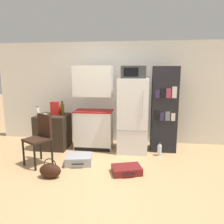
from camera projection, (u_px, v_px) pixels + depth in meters
The scene contains 18 objects.
ground_plane at pixel (104, 177), 3.61m from camera, with size 24.00×24.00×0.00m, color tan.
wall_back at pixel (125, 93), 5.31m from camera, with size 6.40×0.10×2.41m.
side_table at pixel (53, 131), 4.97m from camera, with size 0.69×0.63×0.76m.
kitchen_hutch at pixel (94, 111), 4.84m from camera, with size 0.84×0.48×1.84m.
refrigerator at pixel (133, 116), 4.68m from camera, with size 0.63×0.63×1.58m.
microwave at pixel (134, 72), 4.51m from camera, with size 0.51×0.36×0.25m.
bookshelf at pixel (164, 110), 4.69m from camera, with size 0.54×0.37×1.83m.
bottle_ketchup_red at pixel (59, 111), 5.07m from camera, with size 0.09×0.09×0.16m.
bottle_wine_dark at pixel (53, 109), 5.07m from camera, with size 0.08×0.08×0.25m.
bottle_olive_oil at pixel (62, 109), 4.97m from camera, with size 0.08×0.08×0.29m.
bottle_milk_white at pixel (38, 112), 4.82m from camera, with size 0.08×0.08×0.20m.
bowl at pixel (43, 115), 4.72m from camera, with size 0.18×0.18×0.05m.
cereal_box at pixel (55, 108), 4.87m from camera, with size 0.19×0.07×0.30m.
chair at pixel (41, 135), 4.07m from camera, with size 0.55×0.55×0.94m.
suitcase_large_flat at pixel (127, 170), 3.74m from camera, with size 0.57×0.47×0.12m.
suitcase_small_flat at pixel (79, 160), 4.12m from camera, with size 0.54×0.47×0.17m.
handbag at pixel (50, 170), 3.58m from camera, with size 0.36×0.20×0.33m.
water_bottle_front at pixel (159, 150), 4.52m from camera, with size 0.09×0.09×0.29m.
Camera 1 is at (0.55, -3.31, 1.73)m, focal length 35.00 mm.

